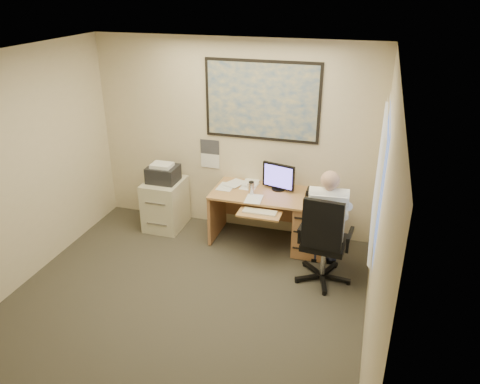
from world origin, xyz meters
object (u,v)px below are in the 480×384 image
(desk, at_px, (296,216))
(filing_cabinet, at_px, (165,200))
(person, at_px, (326,227))
(office_chair, at_px, (324,257))

(desk, height_order, filing_cabinet, desk)
(desk, height_order, person, person)
(desk, bearing_deg, person, -54.96)
(filing_cabinet, xyz_separation_m, office_chair, (2.40, -0.76, -0.09))
(filing_cabinet, distance_m, person, 2.51)
(person, bearing_deg, filing_cabinet, 159.66)
(desk, bearing_deg, office_chair, -57.81)
(desk, bearing_deg, filing_cabinet, 179.95)
(filing_cabinet, relative_size, office_chair, 0.86)
(desk, height_order, office_chair, office_chair)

